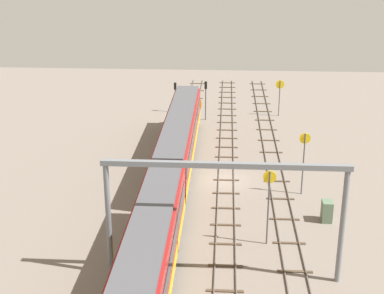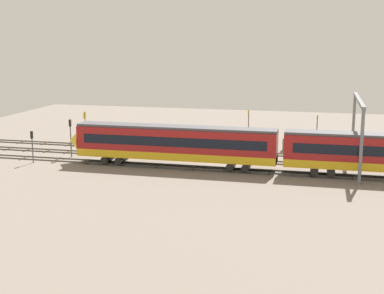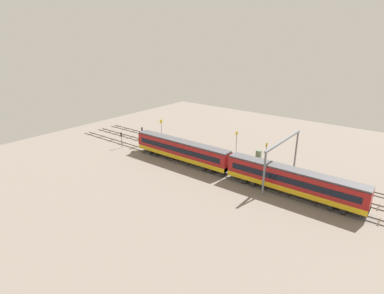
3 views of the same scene
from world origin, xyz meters
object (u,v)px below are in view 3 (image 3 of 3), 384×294
(signal_light_trackside_approach, at_px, (142,134))
(speed_sign_mid_trackside, at_px, (266,152))
(speed_sign_near_foreground, at_px, (237,140))
(train, at_px, (227,163))
(speed_sign_far_trackside, at_px, (161,125))
(relay_cabinet, at_px, (259,154))
(overhead_gantry, at_px, (283,151))
(signal_light_trackside_departure, at_px, (121,138))

(signal_light_trackside_approach, bearing_deg, speed_sign_mid_trackside, -169.42)
(signal_light_trackside_approach, bearing_deg, speed_sign_near_foreground, -156.59)
(train, distance_m, speed_sign_far_trackside, 30.75)
(speed_sign_far_trackside, xyz_separation_m, relay_cabinet, (-29.09, -1.42, -2.31))
(speed_sign_near_foreground, bearing_deg, train, 112.10)
(train, xyz_separation_m, overhead_gantry, (-9.07, -4.57, 3.41))
(overhead_gantry, xyz_separation_m, signal_light_trackside_approach, (35.37, 2.55, -2.88))
(signal_light_trackside_approach, bearing_deg, relay_cabinet, -158.15)
(train, bearing_deg, signal_light_trackside_departure, 4.03)
(speed_sign_mid_trackside, bearing_deg, speed_sign_near_foreground, -21.86)
(speed_sign_near_foreground, height_order, speed_sign_far_trackside, speed_sign_near_foreground)
(speed_sign_mid_trackside, height_order, relay_cabinet, speed_sign_mid_trackside)
(signal_light_trackside_approach, xyz_separation_m, relay_cabinet, (-26.81, -10.75, -2.33))
(speed_sign_near_foreground, xyz_separation_m, signal_light_trackside_departure, (24.81, 13.47, -1.07))
(speed_sign_far_trackside, bearing_deg, train, 158.35)
(speed_sign_mid_trackside, height_order, signal_light_trackside_approach, speed_sign_mid_trackside)
(speed_sign_far_trackside, bearing_deg, signal_light_trackside_approach, 103.75)
(signal_light_trackside_approach, height_order, relay_cabinet, signal_light_trackside_approach)
(train, bearing_deg, signal_light_trackside_approach, -4.39)
(overhead_gantry, distance_m, speed_sign_near_foreground, 15.49)
(train, distance_m, overhead_gantry, 10.72)
(speed_sign_far_trackside, bearing_deg, relay_cabinet, -177.20)
(overhead_gantry, xyz_separation_m, relay_cabinet, (8.56, -8.19, -5.21))
(overhead_gantry, distance_m, relay_cabinet, 12.94)
(signal_light_trackside_approach, xyz_separation_m, signal_light_trackside_departure, (3.14, 4.09, -0.57))
(speed_sign_far_trackside, bearing_deg, signal_light_trackside_departure, 86.35)
(train, distance_m, signal_light_trackside_departure, 29.51)
(train, height_order, signal_light_trackside_approach, train)
(train, relative_size, signal_light_trackside_approach, 10.26)
(overhead_gantry, bearing_deg, signal_light_trackside_departure, 9.79)
(overhead_gantry, xyz_separation_m, signal_light_trackside_departure, (38.51, 6.64, -3.45))
(signal_light_trackside_departure, bearing_deg, speed_sign_near_foreground, -151.50)
(speed_sign_near_foreground, bearing_deg, signal_light_trackside_approach, 23.41)
(relay_cabinet, bearing_deg, overhead_gantry, 136.25)
(train, height_order, signal_light_trackside_departure, train)
(speed_sign_near_foreground, xyz_separation_m, speed_sign_mid_trackside, (-9.07, 3.64, 0.09))
(signal_light_trackside_departure, bearing_deg, relay_cabinet, -153.64)
(speed_sign_far_trackside, bearing_deg, speed_sign_mid_trackside, 173.80)
(relay_cabinet, bearing_deg, signal_light_trackside_approach, 21.85)
(relay_cabinet, bearing_deg, speed_sign_mid_trackside, 128.14)
(speed_sign_mid_trackside, relative_size, speed_sign_far_trackside, 1.25)
(signal_light_trackside_approach, relative_size, signal_light_trackside_departure, 1.24)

